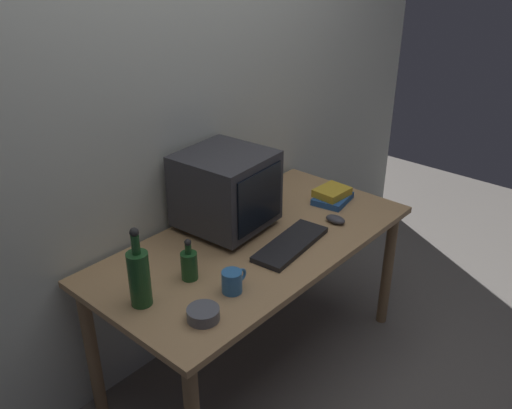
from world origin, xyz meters
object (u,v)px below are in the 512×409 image
computer_mouse (335,219)px  book_stack (332,195)px  cd_spindle (203,314)px  bottle_tall (139,276)px  bottle_short (188,264)px  crt_monitor (226,190)px  keyboard (291,244)px  mug (232,281)px

computer_mouse → book_stack: book_stack is taller
computer_mouse → cd_spindle: 0.92m
bottle_tall → cd_spindle: 0.27m
bottle_short → book_stack: size_ratio=0.80×
bottle_short → book_stack: 0.96m
bottle_short → computer_mouse: bearing=-13.3°
bottle_tall → crt_monitor: bearing=15.1°
keyboard → bottle_short: bearing=154.8°
crt_monitor → bottle_tall: bearing=-164.9°
book_stack → cd_spindle: book_stack is taller
crt_monitor → computer_mouse: bearing=-44.5°
keyboard → bottle_tall: (-0.70, 0.17, 0.11)m
computer_mouse → cd_spindle: size_ratio=0.83×
crt_monitor → mug: size_ratio=3.46×
crt_monitor → keyboard: size_ratio=0.99×
crt_monitor → book_stack: crt_monitor is taller
crt_monitor → mug: (-0.36, -0.37, -0.15)m
crt_monitor → cd_spindle: crt_monitor is taller
bottle_tall → bottle_short: (0.23, -0.01, -0.06)m
computer_mouse → cd_spindle: cd_spindle is taller
computer_mouse → bottle_tall: bearing=166.3°
computer_mouse → bottle_tall: 1.03m
crt_monitor → keyboard: 0.39m
cd_spindle → mug: bearing=11.2°
bottle_tall → book_stack: bearing=-2.3°
computer_mouse → mug: (-0.73, -0.01, 0.03)m
keyboard → mug: size_ratio=3.50×
bottle_tall → mug: bottle_tall is taller
computer_mouse → mug: 0.73m
crt_monitor → keyboard: crt_monitor is taller
keyboard → computer_mouse: 0.32m
keyboard → bottle_short: bottle_short is taller
keyboard → bottle_tall: size_ratio=1.29×
computer_mouse → crt_monitor: bearing=132.5°
bottle_tall → book_stack: bottle_tall is taller
computer_mouse → cd_spindle: (-0.92, -0.05, 0.00)m
keyboard → cd_spindle: bearing=-179.3°
crt_monitor → bottle_short: 0.46m
computer_mouse → book_stack: 0.23m
cd_spindle → bottle_short: bearing=58.3°
computer_mouse → bottle_short: size_ratio=0.55×
crt_monitor → cd_spindle: 0.71m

